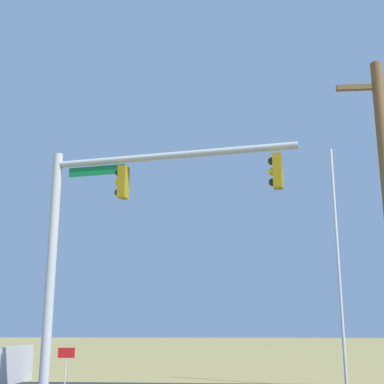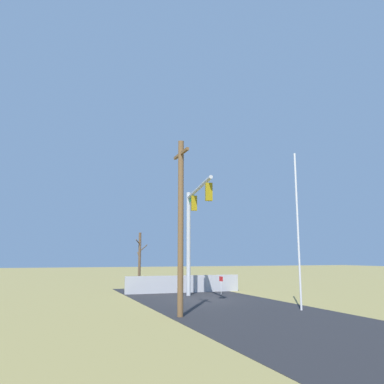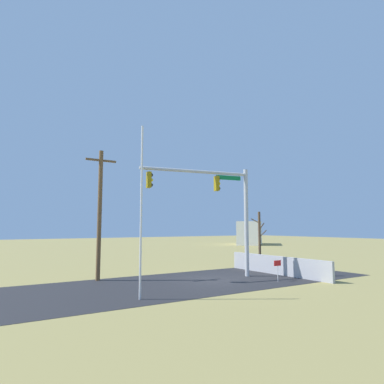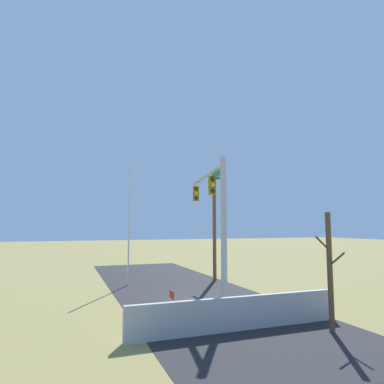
# 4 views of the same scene
# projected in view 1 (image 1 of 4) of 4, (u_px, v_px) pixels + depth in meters

# --- Properties ---
(signal_mast) EXTENTS (7.29, 1.52, 7.04)m
(signal_mast) POSITION_uv_depth(u_px,v_px,m) (114.00, 218.00, 15.34)
(signal_mast) COLOR #B2B5BA
(signal_mast) RESTS_ON ground_plane
(flagpole) EXTENTS (0.10, 0.10, 7.90)m
(flagpole) POSITION_uv_depth(u_px,v_px,m) (338.00, 262.00, 17.56)
(flagpole) COLOR silver
(flagpole) RESTS_ON ground_plane
(open_sign) EXTENTS (0.56, 0.04, 1.22)m
(open_sign) POSITION_uv_depth(u_px,v_px,m) (66.00, 358.00, 17.24)
(open_sign) COLOR silver
(open_sign) RESTS_ON ground_plane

